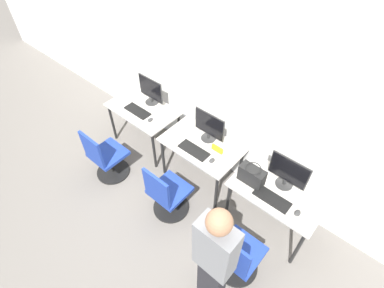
% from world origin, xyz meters
% --- Properties ---
extents(ground_plane, '(20.00, 20.00, 0.00)m').
position_xyz_m(ground_plane, '(0.00, 0.00, 0.00)').
color(ground_plane, slate).
extents(wall_back, '(12.00, 0.05, 2.80)m').
position_xyz_m(wall_back, '(0.00, 0.76, 1.40)').
color(wall_back, silver).
rests_on(wall_back, ground_plane).
extents(desk_left, '(1.04, 0.63, 0.71)m').
position_xyz_m(desk_left, '(-1.12, 0.32, 0.63)').
color(desk_left, '#BCB7AD').
rests_on(desk_left, ground_plane).
extents(monitor_left, '(0.45, 0.20, 0.41)m').
position_xyz_m(monitor_left, '(-1.12, 0.51, 0.92)').
color(monitor_left, '#2D2D2D').
rests_on(monitor_left, desk_left).
extents(keyboard_left, '(0.41, 0.16, 0.02)m').
position_xyz_m(keyboard_left, '(-1.12, 0.22, 0.72)').
color(keyboard_left, black).
rests_on(keyboard_left, desk_left).
extents(mouse_left, '(0.06, 0.09, 0.03)m').
position_xyz_m(mouse_left, '(-0.83, 0.20, 0.73)').
color(mouse_left, '#333333').
rests_on(mouse_left, desk_left).
extents(office_chair_left, '(0.48, 0.48, 0.87)m').
position_xyz_m(office_chair_left, '(-1.05, -0.50, 0.35)').
color(office_chair_left, black).
rests_on(office_chair_left, ground_plane).
extents(desk_center, '(1.04, 0.63, 0.71)m').
position_xyz_m(desk_center, '(0.00, 0.32, 0.63)').
color(desk_center, '#BCB7AD').
rests_on(desk_center, ground_plane).
extents(monitor_center, '(0.45, 0.20, 0.41)m').
position_xyz_m(monitor_center, '(0.00, 0.46, 0.92)').
color(monitor_center, '#2D2D2D').
rests_on(monitor_center, desk_center).
extents(keyboard_center, '(0.41, 0.16, 0.02)m').
position_xyz_m(keyboard_center, '(0.00, 0.16, 0.72)').
color(keyboard_center, black).
rests_on(keyboard_center, desk_center).
extents(mouse_center, '(0.06, 0.09, 0.03)m').
position_xyz_m(mouse_center, '(0.28, 0.17, 0.73)').
color(mouse_center, '#333333').
rests_on(mouse_center, desk_center).
extents(office_chair_center, '(0.48, 0.48, 0.87)m').
position_xyz_m(office_chair_center, '(0.02, -0.38, 0.35)').
color(office_chair_center, black).
rests_on(office_chair_center, ground_plane).
extents(desk_right, '(1.04, 0.63, 0.71)m').
position_xyz_m(desk_right, '(1.12, 0.32, 0.63)').
color(desk_right, '#BCB7AD').
rests_on(desk_right, ground_plane).
extents(monitor_right, '(0.45, 0.20, 0.41)m').
position_xyz_m(monitor_right, '(1.12, 0.44, 0.92)').
color(monitor_right, '#2D2D2D').
rests_on(monitor_right, desk_right).
extents(keyboard_right, '(0.41, 0.16, 0.02)m').
position_xyz_m(keyboard_right, '(1.12, 0.17, 0.72)').
color(keyboard_right, black).
rests_on(keyboard_right, desk_right).
extents(mouse_right, '(0.06, 0.09, 0.03)m').
position_xyz_m(mouse_right, '(1.42, 0.18, 0.73)').
color(mouse_right, '#333333').
rests_on(mouse_right, desk_right).
extents(office_chair_right, '(0.48, 0.48, 0.87)m').
position_xyz_m(office_chair_right, '(1.14, -0.46, 0.35)').
color(office_chair_right, black).
rests_on(office_chair_right, ground_plane).
extents(person_right, '(0.36, 0.21, 1.62)m').
position_xyz_m(person_right, '(1.09, -0.83, 0.88)').
color(person_right, '#232328').
rests_on(person_right, ground_plane).
extents(handbag, '(0.30, 0.18, 0.25)m').
position_xyz_m(handbag, '(0.81, 0.22, 0.83)').
color(handbag, black).
rests_on(handbag, desk_right).
extents(placard_center, '(0.16, 0.03, 0.08)m').
position_xyz_m(placard_center, '(0.23, 0.35, 0.75)').
color(placard_center, yellow).
rests_on(placard_center, desk_center).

